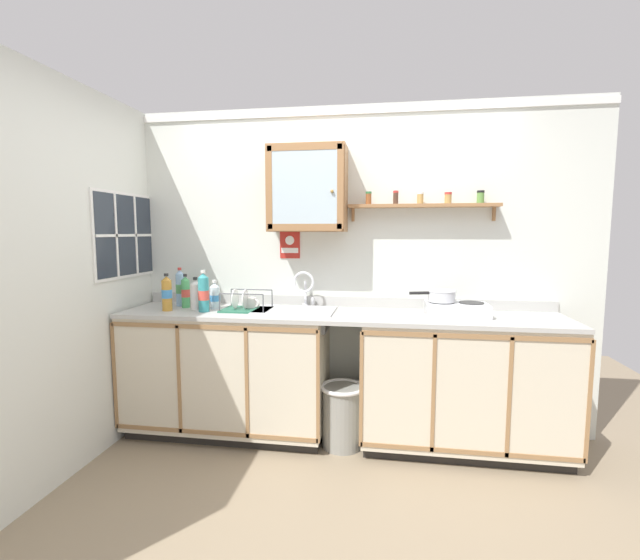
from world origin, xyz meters
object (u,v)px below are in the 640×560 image
object	(u,v)px
saucepan	(441,296)
bottle_juice_amber_2	(167,293)
sink	(296,315)
bottle_water_blue_5	(180,288)
bottle_detergent_teal_4	(204,293)
wall_cabinet	(308,189)
trash_bin	(342,414)
bottle_opaque_white_0	(196,295)
mug	(251,303)
bottle_water_clear_3	(215,296)
warning_sign	(290,244)
hot_plate_stove	(457,309)
bottle_soda_green_1	(186,292)
dish_rack	(245,307)

from	to	relation	value
saucepan	bottle_juice_amber_2	distance (m)	2.01
sink	bottle_water_blue_5	distance (m)	0.97
bottle_detergent_teal_4	wall_cabinet	bearing A→B (deg)	18.86
bottle_water_blue_5	trash_bin	xyz separation A→B (m)	(1.32, -0.20, -0.87)
bottle_opaque_white_0	mug	world-z (taller)	bottle_opaque_white_0
bottle_water_clear_3	warning_sign	xyz separation A→B (m)	(0.54, 0.25, 0.39)
hot_plate_stove	bottle_juice_amber_2	xyz separation A→B (m)	(-2.11, -0.14, 0.09)
warning_sign	mug	bearing A→B (deg)	-139.55
saucepan	wall_cabinet	distance (m)	1.25
bottle_water_clear_3	bottle_water_blue_5	size ratio (longest dim) A/B	0.72
bottle_opaque_white_0	trash_bin	xyz separation A→B (m)	(1.12, -0.05, -0.84)
hot_plate_stove	bottle_opaque_white_0	size ratio (longest dim) A/B	1.71
bottle_soda_green_1	bottle_water_blue_5	size ratio (longest dim) A/B	0.86
saucepan	bottle_opaque_white_0	size ratio (longest dim) A/B	1.32
trash_bin	saucepan	bearing A→B (deg)	11.62
saucepan	bottle_water_blue_5	xyz separation A→B (m)	(-2.01, 0.06, 0.01)
warning_sign	sink	bearing A→B (deg)	-68.58
bottle_water_clear_3	wall_cabinet	size ratio (longest dim) A/B	0.35
bottle_opaque_white_0	dish_rack	xyz separation A→B (m)	(0.38, 0.03, -0.09)
bottle_soda_green_1	wall_cabinet	world-z (taller)	wall_cabinet
bottle_detergent_teal_4	mug	world-z (taller)	bottle_detergent_teal_4
trash_bin	bottle_soda_green_1	bearing A→B (deg)	173.66
bottle_water_clear_3	bottle_soda_green_1	bearing A→B (deg)	177.44
bottle_water_clear_3	wall_cabinet	xyz separation A→B (m)	(0.71, 0.11, 0.81)
saucepan	bottle_soda_green_1	xyz separation A→B (m)	(-1.93, -0.00, -0.02)
hot_plate_stove	dish_rack	size ratio (longest dim) A/B	1.19
hot_plate_stove	bottle_water_blue_5	size ratio (longest dim) A/B	1.39
hot_plate_stove	sink	bearing A→B (deg)	179.90
saucepan	wall_cabinet	bearing A→B (deg)	174.20
hot_plate_stove	bottle_soda_green_1	bearing A→B (deg)	179.54
sink	bottle_opaque_white_0	xyz separation A→B (m)	(-0.76, -0.07, 0.14)
mug	sink	bearing A→B (deg)	-4.51
warning_sign	trash_bin	bearing A→B (deg)	-38.86
bottle_water_clear_3	sink	bearing A→B (deg)	-0.33
hot_plate_stove	bottle_water_clear_3	xyz separation A→B (m)	(-1.80, 0.01, 0.05)
saucepan	bottle_juice_amber_2	xyz separation A→B (m)	(-2.01, -0.16, -0.01)
mug	hot_plate_stove	bearing A→B (deg)	-1.14
sink	hot_plate_stove	size ratio (longest dim) A/B	1.38
warning_sign	bottle_juice_amber_2	bearing A→B (deg)	-155.43
bottle_detergent_teal_4	mug	size ratio (longest dim) A/B	2.43
bottle_juice_amber_2	bottle_water_blue_5	world-z (taller)	bottle_water_blue_5
bottle_opaque_white_0	bottle_water_clear_3	xyz separation A→B (m)	(0.12, 0.07, -0.02)
bottle_juice_amber_2	dish_rack	world-z (taller)	bottle_juice_amber_2
sink	saucepan	distance (m)	1.07
bottle_water_blue_5	bottle_opaque_white_0	bearing A→B (deg)	-36.84
bottle_water_blue_5	wall_cabinet	world-z (taller)	wall_cabinet
wall_cabinet	saucepan	bearing A→B (deg)	-5.80
bottle_detergent_teal_4	warning_sign	distance (m)	0.77
saucepan	bottle_detergent_teal_4	xyz separation A→B (m)	(-1.72, -0.15, 0.00)
sink	warning_sign	xyz separation A→B (m)	(-0.10, 0.25, 0.52)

